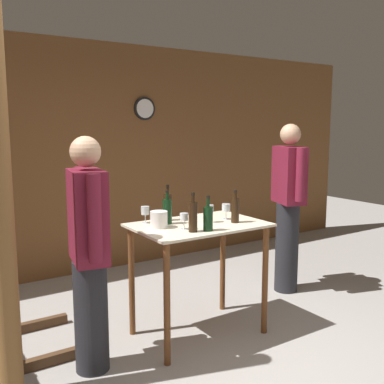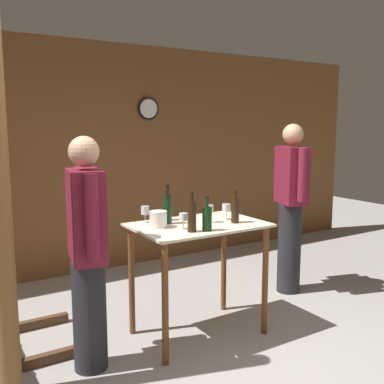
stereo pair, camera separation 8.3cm
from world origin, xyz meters
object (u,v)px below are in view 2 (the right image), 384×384
wine_glass_far_side (226,208)px  wine_bottle_far_right (235,210)px  wine_glass_near_right (210,210)px  person_host (291,204)px  wine_bottle_far_left (167,211)px  person_visitor_with_scarf (87,250)px  ice_bucket (158,219)px  wine_glass_near_center (183,218)px  wine_bottle_center (168,206)px  wine_bottle_right (207,218)px  wine_glass_near_left (145,211)px  wine_bottle_left (191,216)px

wine_glass_far_side → wine_bottle_far_right: bearing=-96.5°
wine_glass_near_right → person_host: 1.28m
wine_bottle_far_left → person_visitor_with_scarf: person_visitor_with_scarf is taller
ice_bucket → person_visitor_with_scarf: (-0.61, -0.10, -0.13)m
wine_glass_near_center → ice_bucket: (-0.14, 0.15, -0.03)m
wine_bottle_center → wine_bottle_far_right: size_ratio=1.11×
wine_bottle_right → wine_glass_near_center: 0.19m
wine_bottle_center → wine_glass_near_center: size_ratio=2.39×
wine_bottle_far_left → wine_glass_near_right: (0.32, -0.15, -0.00)m
wine_glass_near_right → wine_glass_far_side: size_ratio=1.10×
wine_bottle_far_left → wine_glass_near_left: size_ratio=2.00×
wine_glass_near_center → wine_bottle_far_right: bearing=-3.1°
wine_bottle_left → person_host: 1.63m
wine_bottle_right → ice_bucket: (-0.27, 0.29, -0.03)m
wine_glass_far_side → person_host: (1.04, 0.30, -0.11)m
wine_bottle_center → ice_bucket: 0.29m
wine_bottle_right → wine_bottle_far_right: size_ratio=0.99×
person_visitor_with_scarf → wine_bottle_left: bearing=-11.6°
wine_bottle_left → wine_glass_near_left: size_ratio=2.16×
ice_bucket → wine_bottle_far_right: bearing=-15.9°
wine_bottle_center → wine_glass_far_side: wine_bottle_center is taller
wine_glass_near_left → person_host: person_host is taller
wine_bottle_right → ice_bucket: 0.40m
person_host → wine_bottle_right: bearing=-158.4°
wine_glass_near_right → ice_bucket: bearing=172.2°
wine_bottle_right → wine_glass_near_center: size_ratio=2.13×
wine_bottle_far_left → wine_bottle_left: 0.34m
wine_bottle_right → wine_glass_far_side: 0.45m
wine_bottle_center → wine_bottle_right: size_ratio=1.12×
wine_bottle_far_right → wine_glass_far_side: 0.15m
wine_bottle_far_left → wine_bottle_far_right: bearing=-27.8°
wine_glass_near_center → person_visitor_with_scarf: (-0.75, 0.05, -0.15)m
wine_glass_near_left → person_host: (1.69, 0.06, -0.11)m
wine_glass_near_center → person_host: bearing=15.3°
wine_bottle_center → wine_glass_far_side: bearing=-27.8°
wine_bottle_far_right → wine_glass_near_right: (-0.17, 0.12, -0.00)m
wine_bottle_left → wine_bottle_far_right: size_ratio=1.10×
wine_bottle_far_left → wine_bottle_right: size_ratio=1.03×
wine_bottle_left → wine_glass_near_right: bearing=33.0°
wine_glass_near_center → wine_glass_near_right: size_ratio=0.86×
wine_bottle_left → person_host: bearing=19.0°
wine_bottle_center → wine_glass_near_right: bearing=-46.2°
wine_bottle_right → wine_bottle_far_left: bearing=110.8°
wine_glass_near_left → wine_bottle_right: bearing=-61.1°
wine_bottle_center → ice_bucket: wine_bottle_center is taller
wine_bottle_center → person_host: 1.49m
wine_glass_far_side → person_visitor_with_scarf: size_ratio=0.08×
wine_bottle_right → wine_glass_near_right: wine_bottle_right is taller
wine_glass_near_left → wine_glass_near_center: 0.39m
wine_bottle_far_right → ice_bucket: (-0.62, 0.18, -0.04)m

